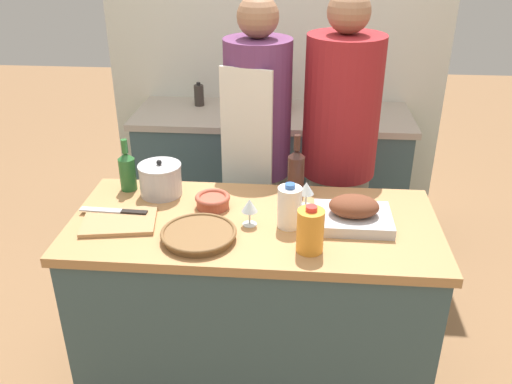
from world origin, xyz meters
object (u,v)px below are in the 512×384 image
wine_glass_right (306,189)px  person_cook_aproned (257,149)px  condiment_bottle_tall (288,96)px  mixing_bowl (213,201)px  roasting_pan (353,213)px  milk_jug (289,207)px  wine_bottle_dark (127,170)px  wicker_basket (199,234)px  wine_bottle_green (296,169)px  wine_glass_left (250,206)px  stock_pot (161,179)px  juice_jug (310,230)px  cutting_board (119,221)px  stand_mixer (268,93)px  knife_chef (116,211)px  condiment_bottle_short (199,95)px  person_cook_guest (339,150)px

wine_glass_right → person_cook_aproned: bearing=115.8°
wine_glass_right → condiment_bottle_tall: condiment_bottle_tall is taller
mixing_bowl → roasting_pan: bearing=-8.9°
milk_jug → wine_glass_right: 0.18m
mixing_bowl → wine_bottle_dark: (-0.41, 0.14, 0.06)m
wicker_basket → wine_bottle_green: bearing=51.0°
wine_glass_left → stock_pot: bearing=150.4°
wicker_basket → mixing_bowl: mixing_bowl is taller
stock_pot → juice_jug: juice_jug is taller
cutting_board → wine_glass_left: bearing=3.7°
stand_mixer → knife_chef: bearing=-111.8°
stock_pot → cutting_board: bearing=-111.6°
wine_bottle_dark → wine_bottle_green: bearing=3.6°
mixing_bowl → condiment_bottle_tall: size_ratio=1.04×
condiment_bottle_short → person_cook_aproned: size_ratio=0.09×
wine_bottle_dark → wine_glass_right: 0.81m
roasting_pan → stock_pot: stock_pot is taller
mixing_bowl → wine_glass_right: wine_glass_right is taller
cutting_board → wine_bottle_dark: size_ratio=1.33×
wicker_basket → person_cook_guest: (0.58, 0.83, 0.03)m
juice_jug → stand_mixer: bearing=99.2°
roasting_pan → wine_glass_left: 0.42m
milk_jug → wine_glass_left: 0.16m
wine_bottle_green → mixing_bowl: bearing=-151.7°
person_cook_guest → person_cook_aproned: bearing=178.6°
roasting_pan → wine_glass_left: roasting_pan is taller
juice_jug → wine_bottle_dark: 0.93m
mixing_bowl → milk_jug: bearing=-21.5°
wine_glass_left → condiment_bottle_short: condiment_bottle_short is taller
person_cook_aproned → stand_mixer: bearing=104.6°
wine_bottle_green → wine_glass_right: 0.16m
stock_pot → person_cook_aproned: 0.60m
wine_glass_right → person_cook_aproned: (-0.25, 0.52, -0.04)m
person_cook_aproned → person_cook_guest: (0.42, 0.01, 0.01)m
cutting_board → wine_glass_right: wine_glass_right is taller
wine_glass_right → wine_bottle_dark: bearing=172.9°
stand_mixer → person_cook_guest: size_ratio=0.18×
condiment_bottle_tall → stock_pot: bearing=-111.8°
stock_pot → mixing_bowl: stock_pot is taller
milk_jug → wine_glass_left: (-0.16, -0.01, -0.00)m
mixing_bowl → knife_chef: mixing_bowl is taller
cutting_board → wine_glass_right: size_ratio=2.81×
juice_jug → wine_glass_right: (-0.01, 0.34, -0.00)m
wine_bottle_dark → person_cook_guest: bearing=23.7°
wine_bottle_green → condiment_bottle_short: (-0.65, 1.19, -0.03)m
person_cook_guest → stand_mixer: bearing=117.7°
wicker_basket → juice_jug: bearing=-5.7°
stock_pot → stand_mixer: stand_mixer is taller
milk_jug → condiment_bottle_short: 1.64m
wine_glass_left → condiment_bottle_short: (-0.48, 1.51, -0.01)m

